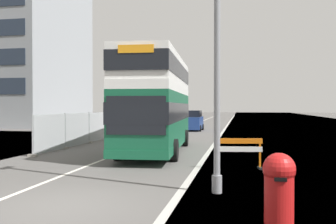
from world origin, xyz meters
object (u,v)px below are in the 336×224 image
at_px(lamppost_foreground, 217,34).
at_px(car_receding_mid, 180,118).
at_px(car_oncoming_near, 193,121).
at_px(red_pillar_postbox, 279,192).
at_px(double_decker_bus, 157,102).
at_px(roadworks_barrier, 239,149).

height_order(lamppost_foreground, car_receding_mid, lamppost_foreground).
bearing_deg(car_oncoming_near, red_pillar_postbox, -79.73).
xyz_separation_m(double_decker_bus, car_oncoming_near, (-0.31, 17.50, -1.72)).
distance_m(red_pillar_postbox, roadworks_barrier, 7.69).
bearing_deg(car_oncoming_near, car_receding_mid, 107.57).
height_order(double_decker_bus, lamppost_foreground, lamppost_foreground).
distance_m(red_pillar_postbox, car_oncoming_near, 30.36).
bearing_deg(car_oncoming_near, double_decker_bus, -88.97).
relative_size(double_decker_bus, lamppost_foreground, 1.18).
relative_size(red_pillar_postbox, car_oncoming_near, 0.41).
bearing_deg(roadworks_barrier, lamppost_foreground, -97.96).
distance_m(roadworks_barrier, car_receding_mid, 31.18).
relative_size(lamppost_foreground, car_oncoming_near, 2.43).
xyz_separation_m(red_pillar_postbox, roadworks_barrier, (-0.76, 7.65, -0.10)).
xyz_separation_m(red_pillar_postbox, car_receding_mid, (-7.98, 37.98, 0.10)).
bearing_deg(roadworks_barrier, red_pillar_postbox, -84.31).
bearing_deg(double_decker_bus, red_pillar_postbox, -67.60).
bearing_deg(car_oncoming_near, lamppost_foreground, -81.28).
bearing_deg(red_pillar_postbox, car_oncoming_near, 100.27).
relative_size(car_oncoming_near, car_receding_mid, 0.88).
relative_size(lamppost_foreground, roadworks_barrier, 5.20).
distance_m(double_decker_bus, red_pillar_postbox, 13.50).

